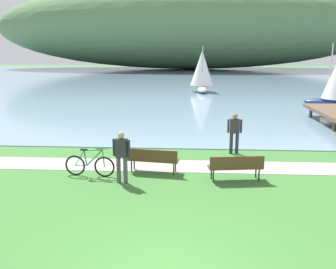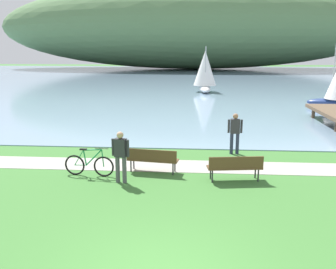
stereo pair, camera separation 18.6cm
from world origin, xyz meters
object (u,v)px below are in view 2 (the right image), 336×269
Objects in this scene: sailboat_mid_bay at (205,71)px; bicycle_leaning_near_bench at (89,165)px; person_on_the_grass at (121,154)px; person_at_shoreline at (235,131)px; park_bench_further_along at (235,166)px; park_bench_near_camera at (152,158)px.

bicycle_leaning_near_bench is at bearing -99.89° from sailboat_mid_bay.
bicycle_leaning_near_bench is 1.03× the size of person_on_the_grass.
person_at_shoreline is at bearing -88.12° from sailboat_mid_bay.
person_on_the_grass is at bearing -24.73° from bicycle_leaning_near_bench.
sailboat_mid_bay is at bearing 82.91° from person_on_the_grass.
park_bench_further_along is 3.36m from person_at_shoreline.
park_bench_near_camera and park_bench_further_along have the same top height.
person_at_shoreline is (3.13, 2.65, 0.46)m from park_bench_near_camera.
park_bench_further_along is 1.05× the size of bicycle_leaning_near_bench.
park_bench_near_camera is at bearing -139.72° from person_at_shoreline.
bicycle_leaning_near_bench is 1.47m from person_on_the_grass.
sailboat_mid_bay reaches higher than bicycle_leaning_near_bench.
park_bench_near_camera is 2.90m from park_bench_further_along.
park_bench_near_camera is 2.19m from bicycle_leaning_near_bench.
person_at_shoreline is at bearing 40.28° from park_bench_near_camera.
person_on_the_grass reaches higher than bicycle_leaning_near_bench.
person_at_shoreline is (5.25, 3.16, 0.58)m from bicycle_leaning_near_bench.
sailboat_mid_bay reaches higher than person_at_shoreline.
bicycle_leaning_near_bench is (-2.12, -0.51, -0.12)m from park_bench_near_camera.
park_bench_near_camera is 1.47m from person_on_the_grass.
park_bench_near_camera is at bearing 49.81° from person_on_the_grass.
person_at_shoreline reaches higher than bicycle_leaning_near_bench.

